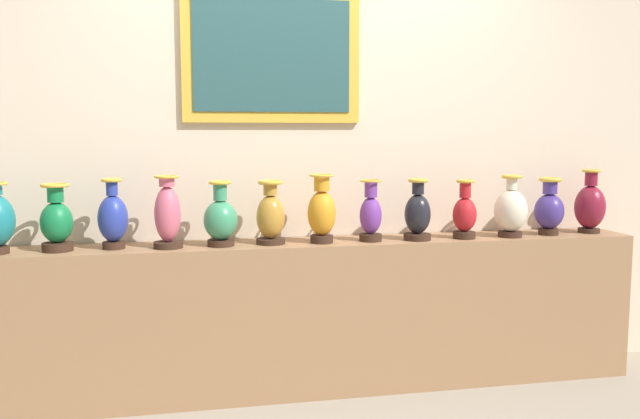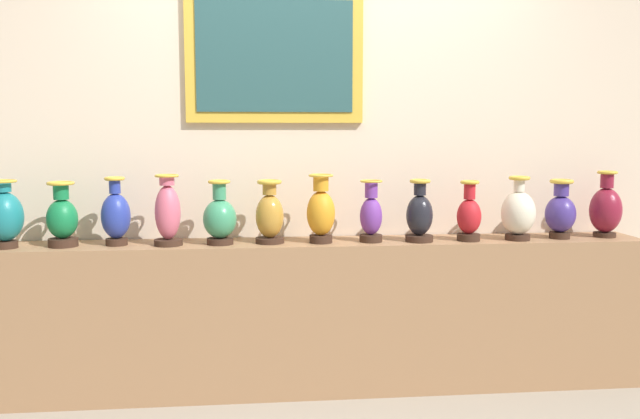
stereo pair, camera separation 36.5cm
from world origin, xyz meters
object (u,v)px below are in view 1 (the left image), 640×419
Objects in this scene: vase_cobalt at (113,218)px; vase_amber at (322,212)px; vase_violet at (371,215)px; vase_ochre at (271,216)px; vase_indigo at (549,209)px; vase_rose at (168,215)px; vase_onyx at (418,214)px; vase_jade at (221,219)px; vase_ivory at (511,210)px; vase_emerald at (57,222)px; vase_burgundy at (590,206)px; vase_crimson at (465,214)px.

vase_cobalt is 1.09m from vase_amber.
vase_cobalt is at bearing 178.82° from vase_violet.
vase_indigo is at bearing -0.37° from vase_ochre.
vase_indigo is at bearing 0.32° from vase_rose.
vase_cobalt reaches higher than vase_onyx.
vase_jade is 1.01× the size of vase_ochre.
vase_violet is at bearing 178.69° from vase_ivory.
vase_rose is 1.11× the size of vase_violet.
vase_burgundy is (3.00, 0.02, 0.01)m from vase_emerald.
vase_ivory is (1.65, -0.02, 0.01)m from vase_jade.
vase_ochre is (0.27, 0.01, 0.01)m from vase_jade.
vase_rose is (0.55, -0.02, 0.02)m from vase_emerald.
vase_indigo is at bearing -0.15° from vase_emerald.
vase_cobalt is 1.06× the size of vase_ochre.
vase_ivory is at bearing -1.31° from vase_violet.
vase_violet is (1.64, -0.01, -0.00)m from vase_emerald.
vase_amber is 0.82m from vase_crimson.
vase_jade reaches higher than vase_crimson.
vase_jade is 0.92× the size of vase_amber.
vase_violet reaches higher than vase_indigo.
vase_amber is (0.28, -0.02, 0.02)m from vase_ochre.
vase_amber is 1.64m from vase_burgundy.
vase_jade is 0.82m from vase_violet.
vase_crimson is (2.18, -0.03, -0.01)m from vase_emerald.
vase_emerald is 1.02× the size of vase_indigo.
vase_amber is at bearing 179.18° from vase_ivory.
vase_crimson is at bearing -1.95° from vase_violet.
vase_ochre is 0.91× the size of vase_burgundy.
vase_rose is 1.01× the size of vase_amber.
vase_rose reaches higher than vase_cobalt.
vase_crimson is at bearing -0.59° from vase_onyx.
vase_ochre reaches higher than vase_crimson.
vase_onyx is 0.96× the size of vase_ivory.
vase_crimson is at bearing -177.21° from vase_indigo.
vase_violet is at bearing -0.28° from vase_jade.
vase_indigo is at bearing 5.90° from vase_ivory.
vase_rose is at bearing -6.71° from vase_cobalt.
vase_ochre is 1.03× the size of vase_crimson.
vase_emerald is 0.55m from vase_rose.
vase_jade is at bearing 1.75° from vase_rose.
vase_violet is 0.27m from vase_onyx.
vase_ivory is 0.54m from vase_burgundy.
vase_emerald is 0.90× the size of vase_burgundy.
vase_cobalt is at bearing 179.31° from vase_ochre.
vase_rose is at bearing -177.61° from vase_ochre.
vase_onyx is at bearing -177.45° from vase_burgundy.
vase_crimson is 0.88× the size of vase_burgundy.
vase_ochre is 0.96× the size of vase_ivory.
vase_ivory is (0.56, -0.00, 0.01)m from vase_onyx.
vase_cobalt is 0.81m from vase_ochre.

